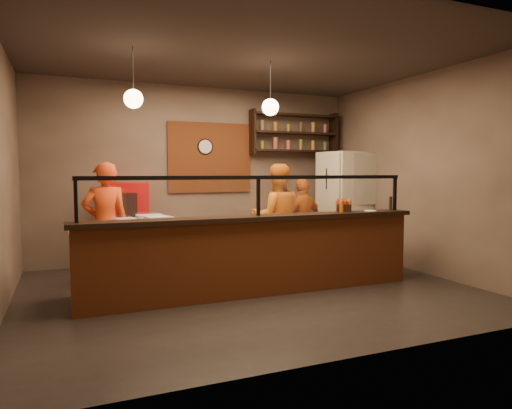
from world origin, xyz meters
name	(u,v)px	position (x,y,z in m)	size (l,w,h in m)	color
floor	(250,290)	(0.00, 0.00, 0.00)	(6.00, 6.00, 0.00)	black
ceiling	(250,54)	(0.00, 0.00, 3.20)	(6.00, 6.00, 0.00)	#352E29
wall_back	(199,174)	(0.00, 2.50, 1.60)	(6.00, 6.00, 0.00)	#716153
wall_right	(422,174)	(3.00, 0.00, 1.60)	(5.00, 5.00, 0.00)	#716153
wall_front	(359,176)	(0.00, -2.50, 1.60)	(6.00, 6.00, 0.00)	#716153
brick_patch	(210,158)	(0.20, 2.47, 1.90)	(1.60, 0.04, 1.30)	#984A21
service_counter	(258,258)	(0.00, -0.30, 0.50)	(4.60, 0.25, 1.00)	#984A21
counter_ledge	(258,218)	(0.00, -0.30, 1.03)	(4.70, 0.37, 0.06)	black
worktop_cabinet	(244,257)	(0.00, 0.20, 0.42)	(4.60, 0.75, 0.85)	gray
worktop	(244,226)	(0.00, 0.20, 0.88)	(4.60, 0.75, 0.05)	white
sneeze_guard	(258,192)	(0.00, -0.30, 1.37)	(4.50, 0.05, 0.52)	white
wall_shelving	(295,133)	(1.90, 2.32, 2.40)	(1.84, 0.28, 0.85)	black
wall_clock	(205,147)	(0.10, 2.46, 2.10)	(0.30, 0.30, 0.04)	black
pendant_left	(133,99)	(-1.50, 0.20, 2.55)	(0.24, 0.24, 0.77)	black
pendant_right	(270,107)	(0.40, 0.20, 2.55)	(0.24, 0.24, 0.77)	black
cook_left	(106,224)	(-1.80, 1.10, 0.89)	(0.65, 0.42, 1.77)	red
cook_mid	(277,217)	(0.89, 1.01, 0.88)	(0.86, 0.67, 1.76)	#CC6913
cook_right	(303,222)	(1.52, 1.26, 0.76)	(0.89, 0.37, 1.52)	#C35312
fridge	(345,205)	(2.60, 1.56, 1.00)	(0.84, 0.78, 2.01)	beige
red_cooler	(131,225)	(-1.31, 2.15, 0.73)	(0.62, 0.57, 1.45)	red
pizza_dough	(293,222)	(0.73, 0.13, 0.91)	(0.49, 0.49, 0.01)	beige
prep_tub_a	(150,221)	(-1.30, 0.33, 0.98)	(0.33, 0.26, 0.17)	silver
prep_tub_b	(125,223)	(-1.62, 0.33, 0.97)	(0.27, 0.21, 0.13)	silver
prep_tub_c	(159,223)	(-1.22, 0.11, 0.98)	(0.31, 0.25, 0.16)	silver
rolling_pin	(95,228)	(-1.99, 0.29, 0.93)	(0.06, 0.06, 0.32)	gold
condiment_caddy	(344,208)	(1.35, -0.25, 1.12)	(0.20, 0.16, 0.11)	black
pepper_mill	(391,203)	(2.13, -0.32, 1.16)	(0.05, 0.05, 0.21)	black
small_plate	(370,211)	(1.78, -0.31, 1.07)	(0.17, 0.17, 0.01)	silver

